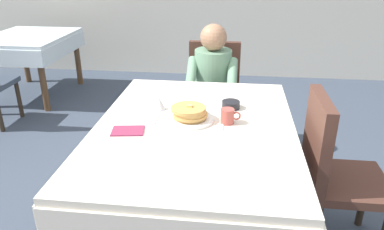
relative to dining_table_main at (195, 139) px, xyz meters
The scene contains 15 objects.
ground_plane 0.65m from the dining_table_main, ahead, with size 14.00×14.00×0.00m, color #3D4756.
dining_table_main is the anchor object (origin of this frame).
chair_diner 1.18m from the dining_table_main, 88.50° to the left, with size 0.44×0.45×0.93m.
diner_person 1.01m from the dining_table_main, 88.27° to the left, with size 0.40×0.43×1.12m.
chair_right_side 0.78m from the dining_table_main, ahead, with size 0.45×0.44×0.93m.
plate_breakfast 0.12m from the dining_table_main, 125.44° to the left, with size 0.28×0.28×0.02m, color white.
breakfast_stack 0.15m from the dining_table_main, 125.80° to the left, with size 0.21×0.20×0.08m.
cup_coffee 0.23m from the dining_table_main, 12.42° to the left, with size 0.11×0.08×0.08m.
bowl_butter 0.35m from the dining_table_main, 53.89° to the left, with size 0.11×0.11×0.04m, color black.
syrup_pitcher 0.33m from the dining_table_main, 141.11° to the left, with size 0.08×0.08×0.07m.
fork_left_of_plate 0.25m from the dining_table_main, behind, with size 0.18×0.01×0.01m, color silver.
knife_right_of_plate 0.18m from the dining_table_main, 11.57° to the left, with size 0.20×0.01×0.01m, color silver.
spoon_near_edge 0.28m from the dining_table_main, 106.53° to the right, with size 0.15×0.01×0.01m, color silver.
napkin_folded 0.38m from the dining_table_main, 159.36° to the right, with size 0.17×0.12×0.01m, color #8C2D4C.
background_table_far 3.15m from the dining_table_main, 135.00° to the left, with size 0.92×1.12×0.74m.
Camera 1 is at (0.20, -1.85, 1.61)m, focal length 34.59 mm.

